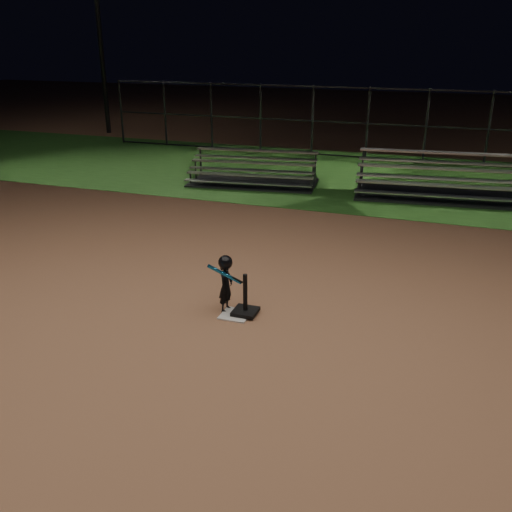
{
  "coord_description": "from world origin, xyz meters",
  "views": [
    {
      "loc": [
        2.97,
        -7.52,
        4.18
      ],
      "look_at": [
        0.0,
        1.0,
        0.65
      ],
      "focal_mm": 39.82,
      "sensor_mm": 36.0,
      "label": 1
    }
  ],
  "objects_px": {
    "home_plate": "(235,315)",
    "bleacher_left": "(253,178)",
    "light_pole_left": "(97,15)",
    "bleacher_right": "(440,188)",
    "batting_tee": "(245,307)",
    "child_batter": "(226,282)"
  },
  "relations": [
    {
      "from": "home_plate",
      "to": "bleacher_right",
      "type": "distance_m",
      "value": 8.98
    },
    {
      "from": "child_batter",
      "to": "bleacher_left",
      "type": "xyz_separation_m",
      "value": [
        -2.39,
        8.06,
        -0.32
      ]
    },
    {
      "from": "home_plate",
      "to": "bleacher_right",
      "type": "xyz_separation_m",
      "value": [
        2.75,
        8.54,
        0.22
      ]
    },
    {
      "from": "home_plate",
      "to": "bleacher_left",
      "type": "height_order",
      "value": "bleacher_left"
    },
    {
      "from": "bleacher_left",
      "to": "bleacher_right",
      "type": "height_order",
      "value": "bleacher_right"
    },
    {
      "from": "light_pole_left",
      "to": "child_batter",
      "type": "bearing_deg",
      "value": -51.49
    },
    {
      "from": "batting_tee",
      "to": "bleacher_left",
      "type": "bearing_deg",
      "value": 108.68
    },
    {
      "from": "bleacher_left",
      "to": "bleacher_right",
      "type": "distance_m",
      "value": 5.36
    },
    {
      "from": "bleacher_left",
      "to": "light_pole_left",
      "type": "distance_m",
      "value": 12.53
    },
    {
      "from": "home_plate",
      "to": "bleacher_left",
      "type": "relative_size",
      "value": 0.11
    },
    {
      "from": "home_plate",
      "to": "batting_tee",
      "type": "bearing_deg",
      "value": 31.34
    },
    {
      "from": "home_plate",
      "to": "light_pole_left",
      "type": "xyz_separation_m",
      "value": [
        -12.0,
        14.94,
        4.93
      ]
    },
    {
      "from": "home_plate",
      "to": "batting_tee",
      "type": "xyz_separation_m",
      "value": [
        0.14,
        0.08,
        0.13
      ]
    },
    {
      "from": "batting_tee",
      "to": "child_batter",
      "type": "xyz_separation_m",
      "value": [
        -0.34,
        0.03,
        0.37
      ]
    },
    {
      "from": "bleacher_right",
      "to": "light_pole_left",
      "type": "xyz_separation_m",
      "value": [
        -14.75,
        6.4,
        4.72
      ]
    },
    {
      "from": "batting_tee",
      "to": "bleacher_right",
      "type": "relative_size",
      "value": 0.14
    },
    {
      "from": "batting_tee",
      "to": "light_pole_left",
      "type": "relative_size",
      "value": 0.08
    },
    {
      "from": "bleacher_left",
      "to": "light_pole_left",
      "type": "xyz_separation_m",
      "value": [
        -9.4,
        6.77,
        4.76
      ]
    },
    {
      "from": "home_plate",
      "to": "light_pole_left",
      "type": "distance_m",
      "value": 19.79
    },
    {
      "from": "child_batter",
      "to": "light_pole_left",
      "type": "bearing_deg",
      "value": 41.59
    },
    {
      "from": "home_plate",
      "to": "bleacher_right",
      "type": "relative_size",
      "value": 0.1
    },
    {
      "from": "home_plate",
      "to": "bleacher_left",
      "type": "distance_m",
      "value": 8.58
    }
  ]
}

